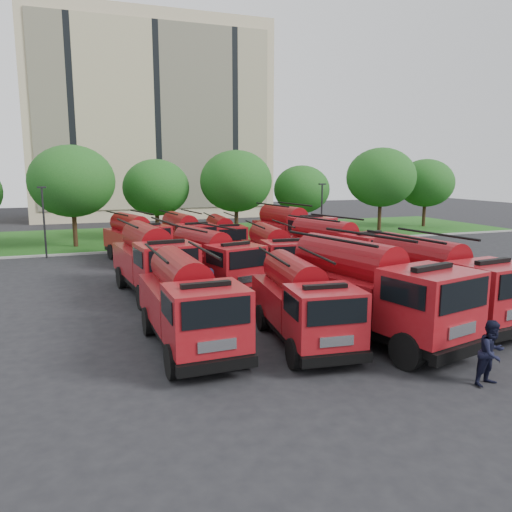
{
  "coord_description": "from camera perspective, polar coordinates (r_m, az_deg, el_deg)",
  "views": [
    {
      "loc": [
        -7.72,
        -21.12,
        6.32
      ],
      "look_at": [
        1.0,
        3.2,
        1.8
      ],
      "focal_mm": 35.0,
      "sensor_mm": 36.0,
      "label": 1
    }
  ],
  "objects": [
    {
      "name": "tree_3",
      "position": [
        45.65,
        -11.34,
        7.68
      ],
      "size": [
        5.88,
        5.88,
        7.19
      ],
      "color": "#382314",
      "rests_on": "ground"
    },
    {
      "name": "lamp_post_1",
      "position": [
        43.23,
        7.52,
        5.29
      ],
      "size": [
        0.6,
        0.25,
        5.11
      ],
      "color": "black",
      "rests_on": "ground"
    },
    {
      "name": "fire_truck_8",
      "position": [
        35.2,
        -13.56,
        1.97
      ],
      "size": [
        4.09,
        7.45,
        3.22
      ],
      "rotation": [
        0.0,
        0.0,
        0.25
      ],
      "color": "black",
      "rests_on": "ground"
    },
    {
      "name": "fire_truck_9",
      "position": [
        35.94,
        -8.11,
        2.26
      ],
      "size": [
        3.29,
        7.2,
        3.16
      ],
      "rotation": [
        0.0,
        0.0,
        0.13
      ],
      "color": "black",
      "rests_on": "ground"
    },
    {
      "name": "ground",
      "position": [
        23.36,
        0.34,
        -5.78
      ],
      "size": [
        140.0,
        140.0,
        0.0
      ],
      "primitive_type": "plane",
      "color": "black",
      "rests_on": "ground"
    },
    {
      "name": "fire_truck_4",
      "position": [
        25.89,
        -11.73,
        -0.44
      ],
      "size": [
        3.52,
        7.92,
        3.49
      ],
      "rotation": [
        0.0,
        0.0,
        0.12
      ],
      "color": "black",
      "rests_on": "ground"
    },
    {
      "name": "tree_7",
      "position": [
        57.57,
        18.83,
        7.9
      ],
      "size": [
        6.05,
        6.05,
        7.39
      ],
      "color": "#382314",
      "rests_on": "ground"
    },
    {
      "name": "firefighter_2",
      "position": [
        20.67,
        24.57,
        -8.82
      ],
      "size": [
        0.56,
        0.92,
        1.53
      ],
      "primitive_type": "imported",
      "rotation": [
        0.0,
        0.0,
        1.63
      ],
      "color": "maroon",
      "rests_on": "ground"
    },
    {
      "name": "fire_truck_11",
      "position": [
        37.22,
        4.06,
        2.92
      ],
      "size": [
        3.79,
        8.16,
        3.58
      ],
      "rotation": [
        0.0,
        0.0,
        0.14
      ],
      "color": "black",
      "rests_on": "ground"
    },
    {
      "name": "firefighter_4",
      "position": [
        23.14,
        -5.34,
        -5.97
      ],
      "size": [
        1.09,
        1.06,
        1.88
      ],
      "primitive_type": "imported",
      "rotation": [
        0.0,
        0.0,
        2.41
      ],
      "color": "black",
      "rests_on": "ground"
    },
    {
      "name": "fire_truck_1",
      "position": [
        18.4,
        5.29,
        -5.25
      ],
      "size": [
        2.96,
        6.82,
        3.02
      ],
      "rotation": [
        0.0,
        0.0,
        -0.1
      ],
      "color": "black",
      "rests_on": "ground"
    },
    {
      "name": "firefighter_1",
      "position": [
        16.79,
        25.09,
        -13.17
      ],
      "size": [
        1.04,
        0.69,
        1.97
      ],
      "primitive_type": "imported",
      "rotation": [
        0.0,
        0.0,
        0.17
      ],
      "color": "black",
      "rests_on": "ground"
    },
    {
      "name": "fire_truck_7",
      "position": [
        29.53,
        9.24,
        0.78
      ],
      "size": [
        4.32,
        7.8,
        3.37
      ],
      "rotation": [
        0.0,
        0.0,
        0.26
      ],
      "color": "black",
      "rests_on": "ground"
    },
    {
      "name": "curb",
      "position": [
        40.27,
        -8.43,
        0.88
      ],
      "size": [
        70.0,
        0.3,
        0.14
      ],
      "primitive_type": "cube",
      "color": "gray",
      "rests_on": "ground"
    },
    {
      "name": "firefighter_0",
      "position": [
        20.09,
        18.22,
        -8.93
      ],
      "size": [
        0.84,
        0.73,
        1.93
      ],
      "primitive_type": "imported",
      "rotation": [
        0.0,
        0.0,
        0.37
      ],
      "color": "maroon",
      "rests_on": "ground"
    },
    {
      "name": "fire_truck_6",
      "position": [
        28.2,
        2.08,
        0.2
      ],
      "size": [
        2.96,
        6.98,
        3.1
      ],
      "rotation": [
        0.0,
        0.0,
        -0.09
      ],
      "color": "black",
      "rests_on": "ground"
    },
    {
      "name": "lawn",
      "position": [
        48.16,
        -10.33,
        2.29
      ],
      "size": [
        70.0,
        16.0,
        0.12
      ],
      "primitive_type": "cube",
      "color": "#1B4913",
      "rests_on": "ground"
    },
    {
      "name": "fire_truck_10",
      "position": [
        36.44,
        -3.85,
        2.23
      ],
      "size": [
        2.62,
        6.49,
        2.9
      ],
      "rotation": [
        0.0,
        0.0,
        -0.05
      ],
      "color": "black",
      "rests_on": "ground"
    },
    {
      "name": "fire_truck_5",
      "position": [
        26.35,
        -5.04,
        -0.46
      ],
      "size": [
        4.11,
        7.32,
        3.16
      ],
      "rotation": [
        0.0,
        0.0,
        0.26
      ],
      "color": "black",
      "rests_on": "ground"
    },
    {
      "name": "fire_truck_2",
      "position": [
        19.22,
        12.96,
        -3.84
      ],
      "size": [
        4.5,
        8.41,
        3.64
      ],
      "rotation": [
        0.0,
        0.0,
        0.23
      ],
      "color": "black",
      "rests_on": "ground"
    },
    {
      "name": "tree_2",
      "position": [
        42.63,
        -20.3,
        8.02
      ],
      "size": [
        6.72,
        6.72,
        8.22
      ],
      "color": "#382314",
      "rests_on": "ground"
    },
    {
      "name": "fire_truck_3",
      "position": [
        22.15,
        20.1,
        -2.68
      ],
      "size": [
        3.53,
        7.78,
        3.42
      ],
      "rotation": [
        0.0,
        0.0,
        0.13
      ],
      "color": "black",
      "rests_on": "ground"
    },
    {
      "name": "tree_4",
      "position": [
        45.74,
        -2.28,
        8.54
      ],
      "size": [
        6.55,
        6.55,
        8.01
      ],
      "color": "#382314",
      "rests_on": "ground"
    },
    {
      "name": "tree_5",
      "position": [
        49.24,
        5.23,
        7.58
      ],
      "size": [
        5.46,
        5.46,
        6.68
      ],
      "color": "#382314",
      "rests_on": "ground"
    },
    {
      "name": "apartment_building",
      "position": [
        70.01,
        -12.06,
        14.77
      ],
      "size": [
        30.0,
        14.18,
        25.0
      ],
      "color": "#C5B192",
      "rests_on": "ground"
    },
    {
      "name": "lamp_post_0",
      "position": [
        38.54,
        -23.09,
        4.03
      ],
      "size": [
        0.6,
        0.25,
        5.11
      ],
      "color": "black",
      "rests_on": "ground"
    },
    {
      "name": "fire_truck_0",
      "position": [
        17.97,
        -7.77,
        -5.29
      ],
      "size": [
        2.8,
        7.2,
        3.24
      ],
      "rotation": [
        0.0,
        0.0,
        0.03
      ],
      "color": "black",
      "rests_on": "ground"
    },
    {
      "name": "firefighter_5",
      "position": [
        27.23,
        13.97,
        -3.8
      ],
      "size": [
        1.57,
        0.96,
        1.58
      ],
      "primitive_type": "imported",
      "rotation": [
        0.0,
        0.0,
        3.38
      ],
      "color": "maroon",
      "rests_on": "ground"
    },
    {
      "name": "tree_6",
      "position": [
        51.82,
        14.11,
        8.71
      ],
      "size": [
        6.89,
        6.89,
        8.42
      ],
      "color": "#382314",
      "rests_on": "ground"
    }
  ]
}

